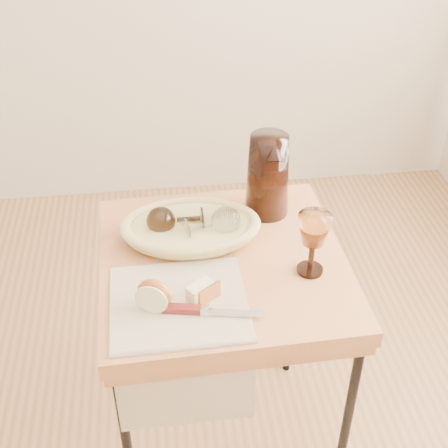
{
  "coord_description": "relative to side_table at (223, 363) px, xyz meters",
  "views": [
    {
      "loc": [
        0.29,
        -0.9,
        1.73
      ],
      "look_at": [
        0.43,
        0.24,
        0.89
      ],
      "focal_mm": 49.24,
      "sensor_mm": 36.0,
      "label": 1
    }
  ],
  "objects": [
    {
      "name": "side_table",
      "position": [
        0.0,
        0.0,
        0.0
      ],
      "size": [
        0.62,
        0.62,
        0.77
      ],
      "primitive_type": null,
      "rotation": [
        0.0,
        0.0,
        0.03
      ],
      "color": "#935B38",
      "rests_on": "floor"
    },
    {
      "name": "tea_towel",
      "position": [
        -0.12,
        -0.15,
        0.39
      ],
      "size": [
        0.31,
        0.28,
        0.01
      ],
      "primitive_type": "cube",
      "rotation": [
        0.0,
        0.0,
        0.01
      ],
      "color": "beige",
      "rests_on": "side_table"
    },
    {
      "name": "bread_basket",
      "position": [
        -0.07,
        0.09,
        0.41
      ],
      "size": [
        0.33,
        0.23,
        0.05
      ],
      "primitive_type": null,
      "rotation": [
        0.0,
        0.0,
        -0.03
      ],
      "color": "tan",
      "rests_on": "side_table"
    },
    {
      "name": "goblet_lying_a",
      "position": [
        -0.1,
        0.11,
        0.43
      ],
      "size": [
        0.12,
        0.07,
        0.07
      ],
      "primitive_type": null,
      "rotation": [
        0.0,
        0.0,
        3.14
      ],
      "color": "#2F1F11",
      "rests_on": "bread_basket"
    },
    {
      "name": "goblet_lying_b",
      "position": [
        -0.03,
        0.08,
        0.44
      ],
      "size": [
        0.14,
        0.11,
        0.08
      ],
      "primitive_type": null,
      "rotation": [
        0.0,
        0.0,
        0.24
      ],
      "color": "white",
      "rests_on": "bread_basket"
    },
    {
      "name": "pitcher",
      "position": [
        0.14,
        0.19,
        0.5
      ],
      "size": [
        0.18,
        0.25,
        0.27
      ],
      "primitive_type": null,
      "rotation": [
        0.0,
        0.0,
        -0.08
      ],
      "color": "black",
      "rests_on": "side_table"
    },
    {
      "name": "wine_goblet",
      "position": [
        0.2,
        -0.07,
        0.47
      ],
      "size": [
        0.08,
        0.08,
        0.16
      ],
      "primitive_type": null,
      "rotation": [
        0.0,
        0.0,
        0.01
      ],
      "color": "white",
      "rests_on": "side_table"
    },
    {
      "name": "apple_half",
      "position": [
        -0.17,
        -0.15,
        0.43
      ],
      "size": [
        0.09,
        0.07,
        0.07
      ],
      "primitive_type": "ellipsoid",
      "rotation": [
        0.0,
        0.0,
        -0.37
      ],
      "color": "#B51F12",
      "rests_on": "tea_towel"
    },
    {
      "name": "apple_wedge",
      "position": [
        -0.07,
        -0.14,
        0.41
      ],
      "size": [
        0.07,
        0.06,
        0.04
      ],
      "primitive_type": "cube",
      "rotation": [
        0.0,
        0.0,
        0.62
      ],
      "color": "#FFF8BA",
      "rests_on": "tea_towel"
    },
    {
      "name": "table_knife",
      "position": [
        -0.06,
        -0.19,
        0.4
      ],
      "size": [
        0.22,
        0.07,
        0.02
      ],
      "primitive_type": null,
      "rotation": [
        0.0,
        0.0,
        -0.2
      ],
      "color": "silver",
      "rests_on": "tea_towel"
    }
  ]
}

